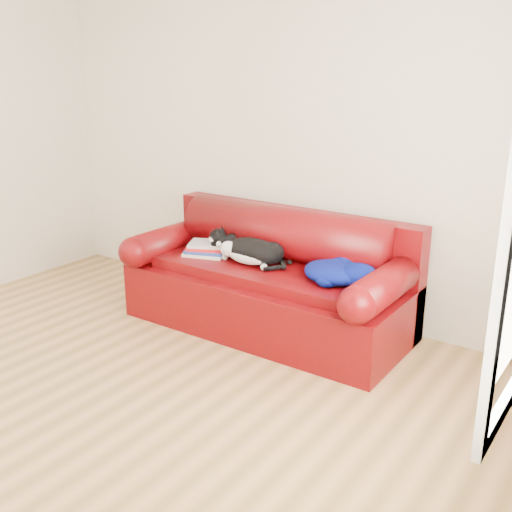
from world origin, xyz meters
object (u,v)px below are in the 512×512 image
(book_stack, at_px, (207,249))
(cat, at_px, (251,252))
(blanket, at_px, (340,271))
(sofa_base, at_px, (267,298))

(book_stack, distance_m, cat, 0.41)
(cat, height_order, blanket, cat)
(book_stack, relative_size, blanket, 0.60)
(book_stack, xyz_separation_m, blanket, (1.11, 0.05, 0.02))
(book_stack, xyz_separation_m, cat, (0.41, 0.01, 0.04))
(blanket, bearing_deg, cat, -177.08)
(sofa_base, relative_size, book_stack, 5.69)
(cat, bearing_deg, blanket, -9.91)
(cat, bearing_deg, book_stack, 168.62)
(book_stack, height_order, blanket, blanket)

